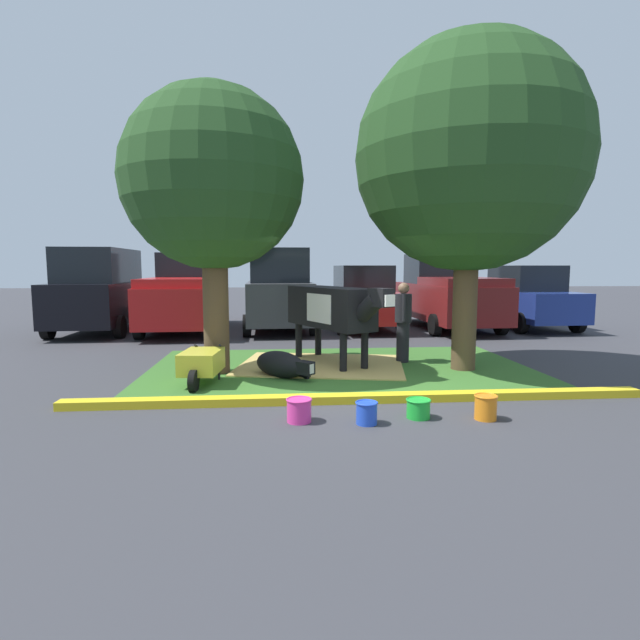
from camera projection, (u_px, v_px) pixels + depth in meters
The scene contains 20 objects.
ground_plane at pixel (352, 393), 7.69m from camera, with size 80.00×80.00×0.00m, color #38383D.
grass_island at pixel (340, 368), 9.51m from camera, with size 7.37×4.47×0.02m, color #386B28.
curb_yellow at pixel (361, 398), 7.15m from camera, with size 8.57×0.24×0.12m, color yellow.
hay_bedding at pixel (321, 365), 9.73m from camera, with size 3.20×2.40×0.04m, color tan.
shade_tree_left at pixel (213, 180), 8.73m from camera, with size 3.27×3.27×5.19m.
shade_tree_right at pixel (470, 157), 8.97m from camera, with size 4.23×4.23×6.12m.
cow_holstein at pixel (333, 308), 9.73m from camera, with size 1.77×2.94×1.61m.
calf_lying at pixel (282, 365), 8.69m from camera, with size 1.16×1.14×0.48m.
person_handler at pixel (403, 320), 10.00m from camera, with size 0.34×0.52×1.66m.
wheelbarrow at pixel (201, 363), 8.14m from camera, with size 0.69×1.62×0.63m.
bucket_pink at pixel (299, 410), 6.23m from camera, with size 0.34×0.34×0.30m.
bucket_blue at pixel (367, 412), 6.15m from camera, with size 0.29×0.29×0.29m.
bucket_green at pixel (418, 408), 6.40m from camera, with size 0.33×0.33×0.25m.
bucket_orange at pixel (486, 407), 6.33m from camera, with size 0.30×0.30×0.32m.
suv_black at pixel (101, 290), 14.79m from camera, with size 2.21×4.65×2.52m.
pickup_truck_black at pixel (187, 295), 15.13m from camera, with size 2.32×5.45×2.42m.
suv_dark_grey at pixel (279, 290), 15.27m from camera, with size 2.21×4.65×2.52m.
sedan_red at pixel (362, 298), 15.61m from camera, with size 2.11×4.44×2.02m.
pickup_truck_maroon at pixel (446, 294), 15.82m from camera, with size 2.32×5.45×2.42m.
sedan_blue at pixel (525, 297), 15.86m from camera, with size 2.11×4.44×2.02m.
Camera 1 is at (-1.14, -7.44, 1.98)m, focal length 27.34 mm.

